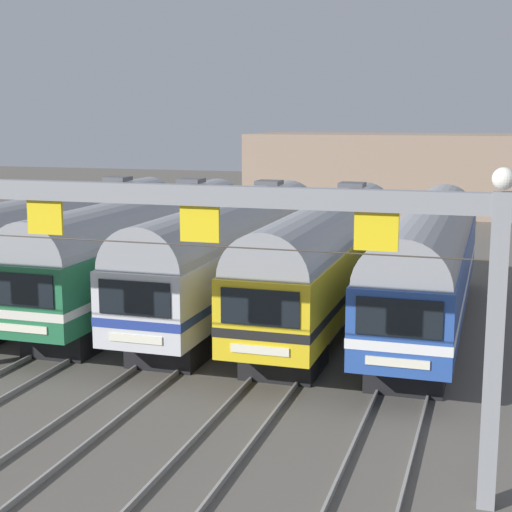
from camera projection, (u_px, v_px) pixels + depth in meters
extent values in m
plane|color=#5B564F|center=(234.00, 314.00, 31.70)|extent=(160.00, 160.00, 0.00)
cube|color=gray|center=(196.00, 240.00, 50.11)|extent=(0.07, 70.00, 0.15)
cube|color=gray|center=(217.00, 242.00, 49.69)|extent=(0.07, 70.00, 0.15)
cube|color=gray|center=(253.00, 243.00, 48.99)|extent=(0.07, 70.00, 0.15)
cube|color=gray|center=(275.00, 244.00, 48.58)|extent=(0.07, 70.00, 0.15)
cube|color=gray|center=(312.00, 246.00, 47.88)|extent=(0.07, 70.00, 0.15)
cube|color=gray|center=(335.00, 247.00, 47.47)|extent=(0.07, 70.00, 0.15)
cube|color=gray|center=(374.00, 249.00, 46.77)|extent=(0.07, 70.00, 0.15)
cube|color=gray|center=(398.00, 251.00, 46.36)|extent=(0.07, 70.00, 0.15)
cube|color=gray|center=(439.00, 253.00, 45.66)|extent=(0.07, 70.00, 0.15)
cube|color=gray|center=(465.00, 254.00, 45.25)|extent=(0.07, 70.00, 0.15)
cube|color=maroon|center=(65.00, 251.00, 33.53)|extent=(2.85, 18.00, 2.35)
cube|color=beige|center=(66.00, 259.00, 33.59)|extent=(2.88, 18.02, 0.28)
cylinder|color=gray|center=(64.00, 224.00, 33.32)|extent=(2.74, 17.64, 2.74)
cube|color=black|center=(132.00, 264.00, 39.75)|extent=(2.28, 2.60, 1.05)
cube|color=#4C4C51|center=(118.00, 179.00, 37.79)|extent=(1.10, 1.10, 0.20)
cube|color=#236B42|center=(147.00, 256.00, 32.42)|extent=(2.85, 18.00, 2.35)
cube|color=silver|center=(147.00, 264.00, 32.48)|extent=(2.88, 18.02, 0.28)
cylinder|color=gray|center=(146.00, 228.00, 32.21)|extent=(2.74, 17.64, 2.74)
cube|color=black|center=(21.00, 290.00, 23.85)|extent=(2.28, 0.06, 1.03)
cube|color=silver|center=(23.00, 329.00, 24.07)|extent=(1.71, 0.05, 0.24)
cube|color=black|center=(70.00, 335.00, 26.79)|extent=(2.28, 2.60, 1.05)
cube|color=black|center=(202.00, 268.00, 38.64)|extent=(2.28, 2.60, 1.05)
cube|color=#4C4C51|center=(191.00, 181.00, 36.68)|extent=(1.10, 1.10, 0.20)
cube|color=silver|center=(234.00, 261.00, 31.31)|extent=(2.85, 18.00, 2.35)
cube|color=navy|center=(234.00, 269.00, 31.37)|extent=(2.88, 18.02, 0.28)
cylinder|color=gray|center=(234.00, 232.00, 31.10)|extent=(2.74, 17.64, 2.74)
cube|color=black|center=(134.00, 298.00, 22.74)|extent=(2.28, 0.06, 1.03)
cube|color=silver|center=(135.00, 339.00, 22.96)|extent=(1.71, 0.05, 0.24)
cube|color=black|center=(173.00, 344.00, 25.68)|extent=(2.28, 2.60, 1.05)
cube|color=black|center=(276.00, 273.00, 37.53)|extent=(2.28, 2.60, 1.05)
cube|color=#4C4C51|center=(269.00, 183.00, 35.57)|extent=(1.10, 1.10, 0.20)
cube|color=gold|center=(327.00, 266.00, 30.20)|extent=(2.85, 18.00, 2.35)
cube|color=black|center=(327.00, 275.00, 30.26)|extent=(2.88, 18.02, 0.28)
cylinder|color=gray|center=(328.00, 236.00, 29.99)|extent=(2.74, 17.64, 2.74)
cube|color=black|center=(260.00, 308.00, 21.63)|extent=(2.28, 0.06, 1.03)
cube|color=silver|center=(260.00, 350.00, 21.85)|extent=(1.71, 0.05, 0.24)
cube|color=black|center=(285.00, 355.00, 24.57)|extent=(2.28, 2.60, 1.05)
cube|color=black|center=(355.00, 277.00, 36.42)|extent=(2.28, 2.60, 1.05)
cube|color=#4C4C51|center=(352.00, 185.00, 34.46)|extent=(1.10, 1.10, 0.20)
cube|color=#284C9E|center=(428.00, 272.00, 29.09)|extent=(2.85, 18.00, 2.35)
cube|color=white|center=(428.00, 281.00, 29.15)|extent=(2.88, 18.02, 0.28)
cylinder|color=gray|center=(429.00, 240.00, 28.88)|extent=(2.74, 17.64, 2.74)
cube|color=black|center=(399.00, 318.00, 20.52)|extent=(2.28, 0.06, 1.03)
cube|color=silver|center=(397.00, 363.00, 20.73)|extent=(1.71, 0.05, 0.24)
cube|color=black|center=(408.00, 366.00, 23.46)|extent=(2.28, 2.60, 1.05)
cube|color=black|center=(439.00, 282.00, 35.31)|extent=(2.28, 2.60, 1.05)
cube|color=gray|center=(494.00, 355.00, 15.51)|extent=(0.36, 0.36, 6.50)
cube|color=gray|center=(44.00, 190.00, 17.90)|extent=(20.10, 0.32, 0.44)
cube|color=yellow|center=(45.00, 217.00, 18.01)|extent=(0.90, 0.08, 0.80)
cube|color=yellow|center=(200.00, 224.00, 16.90)|extent=(0.90, 0.08, 0.80)
cube|color=yellow|center=(376.00, 231.00, 15.79)|extent=(0.90, 0.08, 0.80)
sphere|color=white|center=(504.00, 179.00, 14.90)|extent=(0.44, 0.44, 0.44)
cylinder|color=#3F382D|center=(46.00, 238.00, 18.09)|extent=(20.10, 0.03, 0.03)
cube|color=gray|center=(417.00, 173.00, 65.27)|extent=(27.54, 10.00, 6.49)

